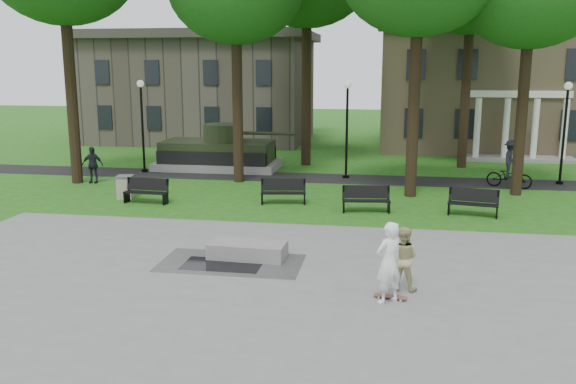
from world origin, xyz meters
name	(u,v)px	position (x,y,z in m)	size (l,w,h in m)	color
ground	(301,251)	(0.00, 0.00, 0.00)	(120.00, 120.00, 0.00)	#244C12
plaza	(269,317)	(0.00, -5.00, 0.01)	(22.00, 16.00, 0.02)	gray
footpath	(335,179)	(0.00, 12.00, 0.01)	(44.00, 2.60, 0.01)	black
building_right	(503,82)	(10.00, 26.00, 4.34)	(17.00, 12.00, 8.60)	#9E8460
building_left	(204,91)	(-11.00, 26.50, 3.60)	(15.00, 10.00, 7.20)	#4C443D
lamp_left	(142,118)	(-10.00, 12.30, 2.79)	(0.36, 0.36, 4.73)	black
lamp_mid	(347,121)	(0.50, 12.30, 2.79)	(0.36, 0.36, 4.73)	black
lamp_right	(565,125)	(10.50, 12.30, 2.79)	(0.36, 0.36, 4.73)	black
tank_monument	(219,153)	(-6.46, 14.00, 0.86)	(7.45, 3.40, 2.40)	gray
puddle	(222,265)	(-1.96, -1.72, 0.02)	(2.20, 1.20, 0.00)	black
concrete_block	(248,250)	(-1.41, -0.96, 0.24)	(2.20, 1.00, 0.45)	gray
skateboard	(390,297)	(2.67, -3.51, 0.06)	(0.78, 0.20, 0.07)	brown
skateboarder	(389,263)	(2.60, -3.74, 1.00)	(0.71, 0.47, 1.95)	white
friend_watching	(403,258)	(2.94, -2.81, 0.82)	(0.78, 0.61, 1.60)	tan
pedestrian_walker	(92,165)	(-11.24, 9.09, 0.86)	(1.01, 0.42, 1.72)	black
cyclist	(510,168)	(7.99, 11.06, 0.90)	(2.11, 1.34, 2.20)	black
park_bench_0	(147,190)	(-7.07, 5.42, 0.52)	(1.83, 0.64, 1.00)	black
park_bench_1	(284,191)	(-1.59, 6.23, 0.52)	(1.85, 0.79, 1.00)	black
park_bench_2	(366,198)	(1.75, 5.32, 0.52)	(1.84, 0.73, 1.00)	black
park_bench_3	(473,202)	(5.67, 5.38, 0.52)	(1.85, 0.84, 1.00)	black
trash_bin	(125,187)	(-8.30, 6.14, 0.49)	(0.76, 0.76, 0.96)	#A09B84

